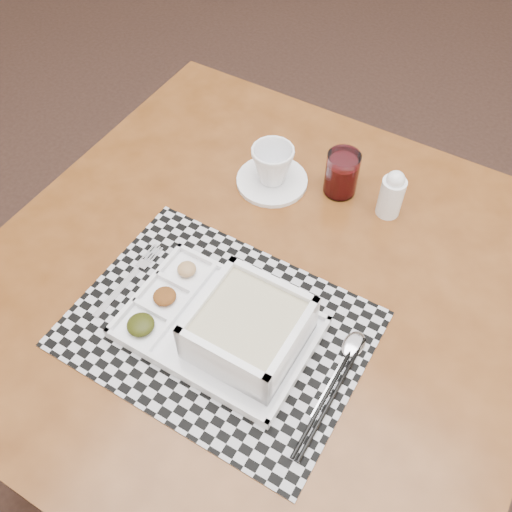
# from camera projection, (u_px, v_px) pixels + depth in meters

# --- Properties ---
(floor) EXTENTS (5.00, 5.00, 0.00)m
(floor) POSITION_uv_depth(u_px,v_px,m) (358.00, 221.00, 2.14)
(floor) COLOR #311E18
(floor) RESTS_ON ground
(dining_table) EXTENTS (1.05, 1.05, 0.76)m
(dining_table) POSITION_uv_depth(u_px,v_px,m) (260.00, 302.00, 1.11)
(dining_table) COLOR #51280E
(dining_table) RESTS_ON ground
(placemat) EXTENTS (0.51, 0.39, 0.00)m
(placemat) POSITION_uv_depth(u_px,v_px,m) (219.00, 329.00, 0.98)
(placemat) COLOR #B4B3BB
(placemat) RESTS_ON dining_table
(serving_tray) EXTENTS (0.33, 0.23, 0.10)m
(serving_tray) POSITION_uv_depth(u_px,v_px,m) (238.00, 329.00, 0.94)
(serving_tray) COLOR white
(serving_tray) RESTS_ON placemat
(fork) EXTENTS (0.02, 0.19, 0.00)m
(fork) POSITION_uv_depth(u_px,v_px,m) (130.00, 278.00, 1.05)
(fork) COLOR silver
(fork) RESTS_ON placemat
(spoon) EXTENTS (0.04, 0.18, 0.01)m
(spoon) POSITION_uv_depth(u_px,v_px,m) (350.00, 351.00, 0.95)
(spoon) COLOR silver
(spoon) RESTS_ON placemat
(chopsticks) EXTENTS (0.03, 0.24, 0.01)m
(chopsticks) POSITION_uv_depth(u_px,v_px,m) (330.00, 395.00, 0.90)
(chopsticks) COLOR black
(chopsticks) RESTS_ON placemat
(saucer) EXTENTS (0.15, 0.15, 0.01)m
(saucer) POSITION_uv_depth(u_px,v_px,m) (272.00, 181.00, 1.20)
(saucer) COLOR white
(saucer) RESTS_ON dining_table
(cup) EXTENTS (0.12, 0.12, 0.08)m
(cup) POSITION_uv_depth(u_px,v_px,m) (272.00, 165.00, 1.16)
(cup) COLOR white
(cup) RESTS_ON saucer
(juice_glass) EXTENTS (0.07, 0.07, 0.10)m
(juice_glass) POSITION_uv_depth(u_px,v_px,m) (342.00, 175.00, 1.15)
(juice_glass) COLOR white
(juice_glass) RESTS_ON dining_table
(creamer_bottle) EXTENTS (0.05, 0.05, 0.11)m
(creamer_bottle) POSITION_uv_depth(u_px,v_px,m) (392.00, 194.00, 1.11)
(creamer_bottle) COLOR white
(creamer_bottle) RESTS_ON dining_table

